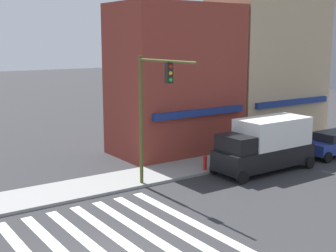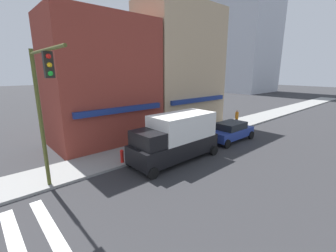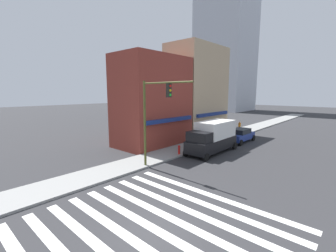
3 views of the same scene
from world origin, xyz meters
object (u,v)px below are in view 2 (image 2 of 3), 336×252
at_px(pedestrian_orange_vest, 237,118).
at_px(fire_hydrant, 122,155).
at_px(traffic_signal, 43,100).
at_px(box_truck_black, 176,137).
at_px(sedan_blue, 231,131).

relative_size(pedestrian_orange_vest, fire_hydrant, 2.10).
height_order(traffic_signal, box_truck_black, traffic_signal).
height_order(box_truck_black, fire_hydrant, box_truck_black).
xyz_separation_m(box_truck_black, pedestrian_orange_vest, (10.27, 1.91, -0.51)).
distance_m(traffic_signal, pedestrian_orange_vest, 17.88).
relative_size(box_truck_black, pedestrian_orange_vest, 3.52).
xyz_separation_m(traffic_signal, sedan_blue, (13.54, -0.70, -3.69)).
bearing_deg(traffic_signal, pedestrian_orange_vest, 3.97).
bearing_deg(traffic_signal, fire_hydrant, 13.38).
bearing_deg(box_truck_black, traffic_signal, 173.71).
height_order(traffic_signal, fire_hydrant, traffic_signal).
xyz_separation_m(traffic_signal, pedestrian_orange_vest, (17.50, 1.21, -3.45)).
height_order(box_truck_black, sedan_blue, box_truck_black).
xyz_separation_m(pedestrian_orange_vest, fire_hydrant, (-13.30, -0.21, -0.46)).
bearing_deg(pedestrian_orange_vest, fire_hydrant, -128.60).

